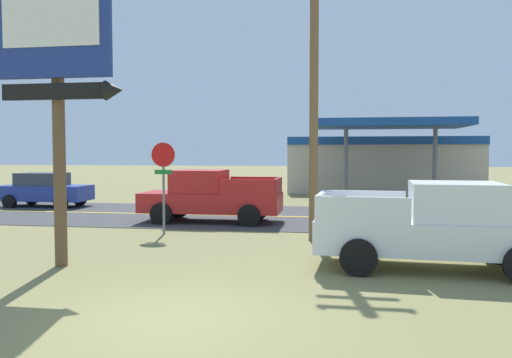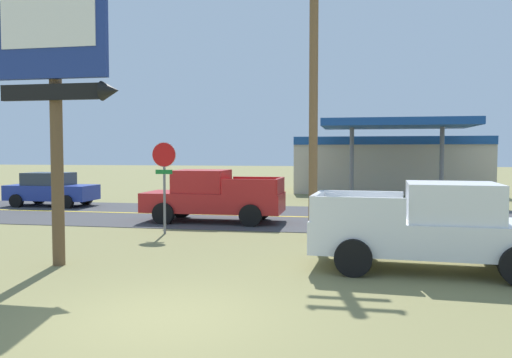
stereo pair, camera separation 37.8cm
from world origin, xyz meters
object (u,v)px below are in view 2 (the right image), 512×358
at_px(utility_pole, 314,77).
at_px(gas_station, 389,163).
at_px(motel_sign, 55,68).
at_px(pickup_red_on_road, 212,197).
at_px(stop_sign, 164,171).
at_px(car_blue_near_lane, 51,189).
at_px(pickup_white_parked_on_lawn, 433,227).

xyz_separation_m(utility_pole, gas_station, (3.50, 19.58, -2.89)).
relative_size(motel_sign, utility_pole, 0.72).
bearing_deg(pickup_red_on_road, gas_station, 65.07).
height_order(stop_sign, car_blue_near_lane, stop_sign).
relative_size(gas_station, car_blue_near_lane, 2.86).
height_order(pickup_white_parked_on_lawn, car_blue_near_lane, pickup_white_parked_on_lawn).
bearing_deg(pickup_red_on_road, car_blue_near_lane, 156.53).
relative_size(pickup_white_parked_on_lawn, car_blue_near_lane, 1.26).
xyz_separation_m(motel_sign, gas_station, (8.99, 24.13, -2.58)).
bearing_deg(motel_sign, stop_sign, 81.78).
xyz_separation_m(stop_sign, utility_pole, (4.78, -0.36, 2.81)).
height_order(pickup_white_parked_on_lawn, pickup_red_on_road, same).
bearing_deg(pickup_red_on_road, utility_pole, -39.73).
distance_m(stop_sign, pickup_red_on_road, 3.27).
bearing_deg(stop_sign, pickup_red_on_road, 76.15).
relative_size(pickup_red_on_road, car_blue_near_lane, 1.24).
distance_m(utility_pole, pickup_red_on_road, 6.52).
relative_size(stop_sign, car_blue_near_lane, 0.70).
bearing_deg(gas_station, motel_sign, -110.43).
relative_size(pickup_white_parked_on_lawn, pickup_red_on_road, 1.02).
xyz_separation_m(pickup_white_parked_on_lawn, car_blue_near_lane, (-16.16, 10.74, -0.13)).
bearing_deg(pickup_red_on_road, pickup_white_parked_on_lawn, -44.12).
distance_m(motel_sign, utility_pole, 7.14).
distance_m(stop_sign, car_blue_near_lane, 11.05).
bearing_deg(utility_pole, stop_sign, 175.74).
xyz_separation_m(stop_sign, pickup_white_parked_on_lawn, (7.69, -3.74, -1.06)).
xyz_separation_m(stop_sign, gas_station, (8.28, 19.22, -0.08)).
bearing_deg(car_blue_near_lane, pickup_white_parked_on_lawn, -33.61).
distance_m(gas_station, pickup_red_on_road, 17.91).
distance_m(motel_sign, pickup_white_parked_on_lawn, 9.20).
distance_m(gas_station, car_blue_near_lane, 20.76).
distance_m(gas_station, pickup_white_parked_on_lawn, 22.99).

